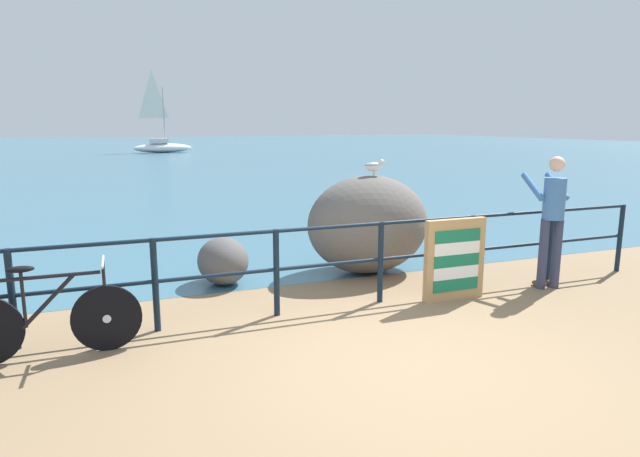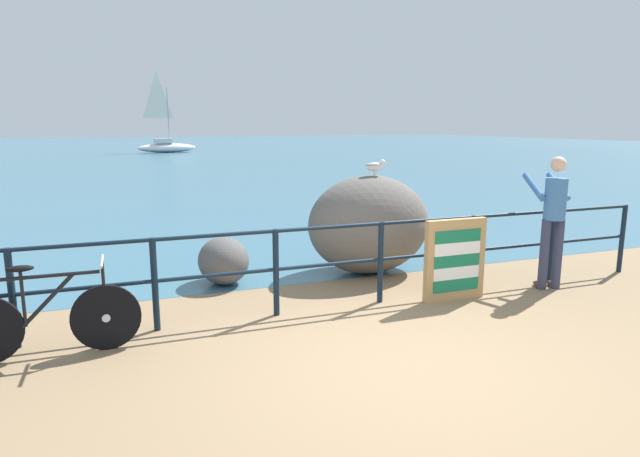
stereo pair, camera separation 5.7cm
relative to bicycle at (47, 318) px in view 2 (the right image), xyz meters
name	(u,v)px [view 2 (the right image)]	position (x,y,z in m)	size (l,w,h in m)	color
ground_plane	(173,177)	(3.02, 18.66, -0.44)	(120.00, 120.00, 0.10)	#846B4C
sea_surface	(141,148)	(3.02, 46.43, -0.39)	(120.00, 90.00, 0.01)	#38667A
promenade_railing	(330,257)	(3.02, 0.35, 0.25)	(9.47, 0.07, 1.02)	black
bicycle	(47,318)	(0.00, 0.00, 0.00)	(1.70, 0.48, 0.92)	black
person_at_railing	(553,216)	(6.09, 0.07, 0.60)	(0.53, 0.67, 1.78)	#333851
folded_deckchair_stack	(455,260)	(4.60, 0.10, 0.13)	(0.84, 0.10, 1.04)	tan
breakwater_boulder_main	(369,224)	(4.17, 1.67, 0.34)	(1.86, 1.37, 1.46)	#605B56
breakwater_boulder_left	(224,261)	(2.02, 1.84, -0.06)	(0.70, 0.85, 0.65)	#51504F
seagull	(375,166)	(4.23, 1.64, 1.21)	(0.34, 0.15, 0.23)	gold
sailboat	(166,143)	(4.50, 38.27, 0.32)	(4.51, 1.75, 6.16)	white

